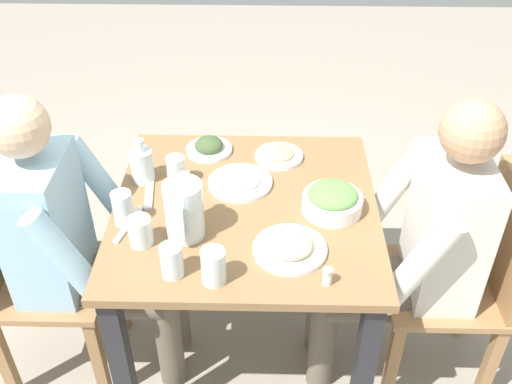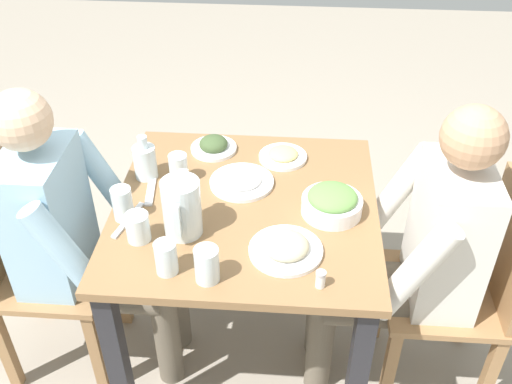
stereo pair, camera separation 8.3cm
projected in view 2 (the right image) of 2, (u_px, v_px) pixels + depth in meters
name	position (u px, v px, depth m)	size (l,w,h in m)	color
ground_plane	(247.00, 345.00, 2.40)	(8.00, 8.00, 0.00)	gray
dining_table	(246.00, 233.00, 2.04)	(0.88, 0.88, 0.73)	olive
chair_near	(29.00, 260.00, 2.10)	(0.40, 0.40, 0.87)	#997047
chair_far	(470.00, 284.00, 2.01)	(0.40, 0.40, 0.87)	#997047
diner_near	(77.00, 232.00, 2.00)	(0.48, 0.53, 1.16)	#9EC6E0
diner_far	(416.00, 249.00, 1.93)	(0.48, 0.53, 1.16)	silver
water_pitcher	(182.00, 208.00, 1.80)	(0.16, 0.12, 0.19)	silver
salad_bowl	(332.00, 202.00, 1.91)	(0.20, 0.20, 0.09)	white
plate_dolmas	(214.00, 146.00, 2.22)	(0.17, 0.17, 0.06)	white
plate_beans	(286.00, 247.00, 1.77)	(0.22, 0.22, 0.06)	white
plate_fries	(283.00, 155.00, 2.18)	(0.18, 0.18, 0.04)	white
plate_yoghurt	(242.00, 181.00, 2.05)	(0.22, 0.22, 0.04)	white
water_glass_center	(123.00, 204.00, 1.88)	(0.07, 0.07, 0.11)	silver
water_glass_far_right	(178.00, 168.00, 2.04)	(0.06, 0.06, 0.11)	silver
water_glass_far_left	(166.00, 258.00, 1.68)	(0.07, 0.07, 0.10)	silver
water_glass_by_pitcher	(207.00, 265.00, 1.66)	(0.07, 0.07, 0.11)	silver
water_glass_near_left	(138.00, 227.00, 1.80)	(0.07, 0.07, 0.09)	silver
oil_carafe	(145.00, 163.00, 2.06)	(0.08, 0.08, 0.16)	silver
salt_shaker	(321.00, 279.00, 1.65)	(0.03, 0.03, 0.05)	white
fork_near	(342.00, 207.00, 1.95)	(0.17, 0.03, 0.01)	silver
knife_near	(128.00, 220.00, 1.89)	(0.18, 0.02, 0.01)	silver
fork_far	(151.00, 190.00, 2.02)	(0.17, 0.03, 0.01)	silver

